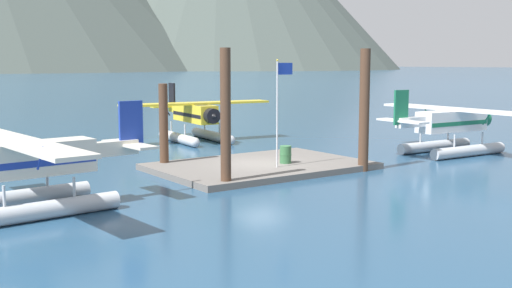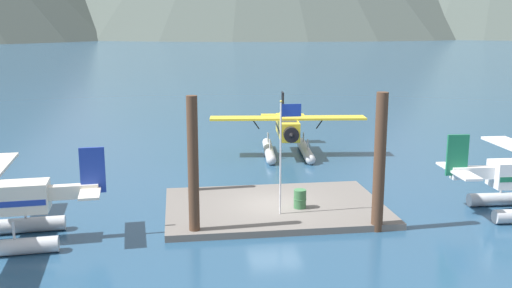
{
  "view_description": "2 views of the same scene",
  "coord_description": "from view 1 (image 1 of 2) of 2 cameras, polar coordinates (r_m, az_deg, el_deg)",
  "views": [
    {
      "loc": [
        -18.05,
        -25.22,
        5.32
      ],
      "look_at": [
        -0.32,
        -0.09,
        1.31
      ],
      "focal_mm": 43.97,
      "sensor_mm": 36.0,
      "label": 1
    },
    {
      "loc": [
        -4.54,
        -25.65,
        8.66
      ],
      "look_at": [
        -0.39,
        3.61,
        2.51
      ],
      "focal_mm": 39.99,
      "sensor_mm": 36.0,
      "label": 2
    }
  ],
  "objects": [
    {
      "name": "dock_platform",
      "position": [
        31.44,
        0.38,
        -2.04
      ],
      "size": [
        10.3,
        7.01,
        0.3
      ],
      "primitive_type": "cube",
      "color": "#66605B",
      "rests_on": "ground"
    },
    {
      "name": "seaplane_yellow_bow_right",
      "position": [
        42.5,
        -5.55,
        2.34
      ],
      "size": [
        10.49,
        7.96,
        3.84
      ],
      "color": "#B7BABF",
      "rests_on": "ground"
    },
    {
      "name": "seaplane_cream_port_aft",
      "position": [
        23.52,
        -20.25,
        -2.2
      ],
      "size": [
        7.97,
        10.48,
        3.84
      ],
      "color": "#B7BABF",
      "rests_on": "ground"
    },
    {
      "name": "piling_near_right",
      "position": [
        31.08,
        9.82,
        3.03
      ],
      "size": [
        0.5,
        0.5,
        5.99
      ],
      "primitive_type": "cylinder",
      "color": "#4C3323",
      "rests_on": "ground"
    },
    {
      "name": "seaplane_white_stbd_aft",
      "position": [
        38.31,
        17.4,
        1.48
      ],
      "size": [
        7.98,
        10.45,
        3.84
      ],
      "color": "#B7BABF",
      "rests_on": "ground"
    },
    {
      "name": "piling_near_left",
      "position": [
        26.48,
        -2.78,
        2.32
      ],
      "size": [
        0.45,
        0.45,
        5.94
      ],
      "primitive_type": "cylinder",
      "color": "#4C3323",
      "rests_on": "ground"
    },
    {
      "name": "piling_far_left",
      "position": [
        31.8,
        -8.4,
        1.6
      ],
      "size": [
        0.45,
        0.45,
        4.28
      ],
      "primitive_type": "cylinder",
      "color": "#4C3323",
      "rests_on": "ground"
    },
    {
      "name": "fuel_drum",
      "position": [
        31.44,
        2.7,
        -0.96
      ],
      "size": [
        0.62,
        0.62,
        0.88
      ],
      "color": "#33663D",
      "rests_on": "dock_platform"
    },
    {
      "name": "ground_plane",
      "position": [
        31.47,
        0.38,
        -2.31
      ],
      "size": [
        1200.0,
        1200.0,
        0.0
      ],
      "primitive_type": "plane",
      "color": "navy"
    },
    {
      "name": "flagpole",
      "position": [
        30.03,
        2.16,
        4.08
      ],
      "size": [
        0.95,
        0.1,
        5.18
      ],
      "color": "silver",
      "rests_on": "dock_platform"
    }
  ]
}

